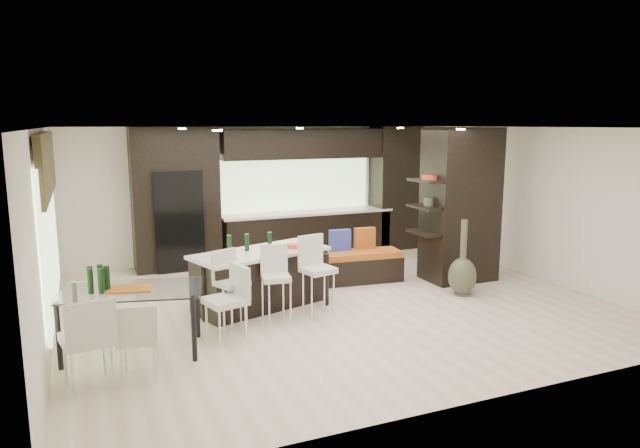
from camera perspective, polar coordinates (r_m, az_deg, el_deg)
name	(u,v)px	position (r m, az deg, el deg)	size (l,w,h in m)	color
ground	(335,302)	(9.00, 1.50, -7.84)	(8.00, 8.00, 0.00)	beige
back_wall	(266,192)	(11.93, -5.43, 3.18)	(8.00, 0.02, 2.70)	white
left_wall	(45,237)	(7.94, -25.78, -1.22)	(0.02, 7.00, 2.70)	white
right_wall	(538,203)	(10.94, 21.00, 1.94)	(0.02, 7.00, 2.70)	white
ceiling	(336,128)	(8.57, 1.58, 9.61)	(8.00, 7.00, 0.02)	white
window_left	(49,234)	(8.14, -25.43, -0.95)	(0.04, 3.20, 1.90)	#B2D199
window_back	(294,182)	(12.06, -2.66, 4.25)	(3.40, 0.04, 1.20)	#B2D199
stone_accent	(46,164)	(8.03, -25.70, 5.39)	(0.08, 3.00, 0.80)	brown
ceiling_spots	(329,129)	(8.80, 0.90, 9.49)	(4.00, 3.00, 0.02)	white
back_cabinetry	(294,193)	(11.78, -2.62, 3.13)	(6.80, 0.68, 2.70)	black
refrigerator	(177,220)	(11.19, -14.12, 0.40)	(0.90, 0.68, 1.90)	black
partition_column	(460,205)	(10.34, 13.85, 1.89)	(1.20, 0.80, 2.70)	black
kitchen_island	(261,279)	(8.76, -5.94, -5.48)	(2.06, 0.89, 0.86)	black
stool_left	(232,297)	(7.92, -8.79, -7.22)	(0.38, 0.38, 0.86)	silver
stool_mid	(276,291)	(8.08, -4.41, -6.73)	(0.39, 0.39, 0.87)	silver
stool_right	(318,284)	(8.27, -0.19, -6.04)	(0.42, 0.42, 0.95)	silver
bench	(361,266)	(10.13, 4.14, -4.23)	(1.42, 0.54, 0.54)	black
floor_vase	(463,258)	(9.51, 14.11, -3.28)	(0.46, 0.46, 1.25)	#434834
dining_table	(133,321)	(7.37, -18.21, -9.19)	(1.65, 0.93, 0.80)	white
chair_near	(139,343)	(6.66, -17.64, -11.23)	(0.44, 0.44, 0.80)	silver
chair_far	(88,345)	(6.59, -22.21, -11.17)	(0.50, 0.50, 0.93)	silver
chair_end	(226,306)	(7.52, -9.42, -8.09)	(0.48, 0.48, 0.88)	silver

